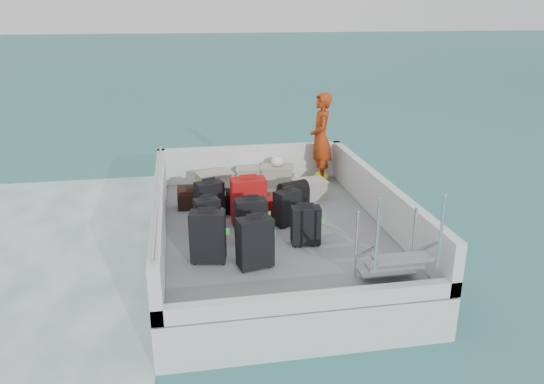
{
  "coord_description": "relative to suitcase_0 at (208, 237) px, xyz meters",
  "views": [
    {
      "loc": [
        -1.39,
        -7.53,
        3.88
      ],
      "look_at": [
        0.07,
        0.56,
        1.0
      ],
      "focal_mm": 35.0,
      "sensor_mm": 36.0,
      "label": 1
    }
  ],
  "objects": [
    {
      "name": "suitcase_2",
      "position": [
        0.13,
        1.55,
        -0.05
      ],
      "size": [
        0.49,
        0.38,
        0.62
      ],
      "primitive_type": "cube",
      "rotation": [
        0.0,
        0.0,
        0.33
      ],
      "color": "black",
      "rests_on": "deck"
    },
    {
      "name": "crate_2",
      "position": [
        1.53,
        3.05,
        -0.18
      ],
      "size": [
        0.66,
        0.53,
        0.35
      ],
      "primitive_type": "cube",
      "rotation": [
        0.0,
        0.0,
        -0.24
      ],
      "color": "gray",
      "rests_on": "deck"
    },
    {
      "name": "suitcase_3",
      "position": [
        0.59,
        -0.27,
        -0.01
      ],
      "size": [
        0.5,
        0.36,
        0.69
      ],
      "primitive_type": "cube",
      "rotation": [
        0.0,
        0.0,
        0.23
      ],
      "color": "black",
      "rests_on": "deck"
    },
    {
      "name": "ferry_hull",
      "position": [
        1.08,
        1.03,
        -0.68
      ],
      "size": [
        3.6,
        5.0,
        0.6
      ],
      "primitive_type": "cube",
      "color": "silver",
      "rests_on": "ground"
    },
    {
      "name": "suitcase_4",
      "position": [
        0.65,
        0.52,
        -0.03
      ],
      "size": [
        0.46,
        0.29,
        0.66
      ],
      "primitive_type": "cube",
      "rotation": [
        0.0,
        0.0,
        0.06
      ],
      "color": "black",
      "rests_on": "deck"
    },
    {
      "name": "duffel_2",
      "position": [
        1.59,
        1.95,
        -0.2
      ],
      "size": [
        0.58,
        0.46,
        0.32
      ],
      "primitive_type": null,
      "rotation": [
        0.0,
        0.0,
        0.37
      ],
      "color": "black",
      "rests_on": "deck"
    },
    {
      "name": "suitcase_1",
      "position": [
        0.05,
        0.93,
        -0.08
      ],
      "size": [
        0.41,
        0.29,
        0.56
      ],
      "primitive_type": "cube",
      "rotation": [
        0.0,
        0.0,
        0.22
      ],
      "color": "black",
      "rests_on": "deck"
    },
    {
      "name": "suitcase_6",
      "position": [
        1.42,
        0.3,
        -0.07
      ],
      "size": [
        0.43,
        0.28,
        0.57
      ],
      "primitive_type": "cube",
      "rotation": [
        0.0,
        0.0,
        -0.09
      ],
      "color": "black",
      "rests_on": "deck"
    },
    {
      "name": "duffel_0",
      "position": [
        -0.1,
        2.08,
        -0.2
      ],
      "size": [
        0.57,
        0.34,
        0.32
      ],
      "primitive_type": null,
      "rotation": [
        0.0,
        0.0,
        -0.08
      ],
      "color": "black",
      "rests_on": "deck"
    },
    {
      "name": "ground",
      "position": [
        1.08,
        1.03,
        -0.98
      ],
      "size": [
        160.0,
        160.0,
        0.0
      ],
      "primitive_type": "plane",
      "color": "#1B615E",
      "rests_on": "ground"
    },
    {
      "name": "deck",
      "position": [
        1.08,
        1.03,
        -0.37
      ],
      "size": [
        3.3,
        4.7,
        0.02
      ],
      "primitive_type": "cube",
      "color": "slate",
      "rests_on": "ferry_hull"
    },
    {
      "name": "suitcase_0",
      "position": [
        0.0,
        0.0,
        0.0
      ],
      "size": [
        0.51,
        0.35,
        0.72
      ],
      "primitive_type": "cube",
      "rotation": [
        0.0,
        0.0,
        -0.19
      ],
      "color": "black",
      "rests_on": "deck"
    },
    {
      "name": "suitcase_7",
      "position": [
        1.3,
        1.08,
        -0.08
      ],
      "size": [
        0.46,
        0.4,
        0.56
      ],
      "primitive_type": "cube",
      "rotation": [
        0.0,
        0.0,
        0.52
      ],
      "color": "black",
      "rests_on": "deck"
    },
    {
      "name": "crate_1",
      "position": [
        1.02,
        3.18,
        -0.2
      ],
      "size": [
        0.56,
        0.41,
        0.31
      ],
      "primitive_type": "cube",
      "rotation": [
        0.0,
        0.0,
        -0.1
      ],
      "color": "gray",
      "rests_on": "deck"
    },
    {
      "name": "crate_3",
      "position": [
        1.94,
        2.17,
        -0.2
      ],
      "size": [
        0.58,
        0.43,
        0.33
      ],
      "primitive_type": "cube",
      "rotation": [
        0.0,
        0.0,
        0.11
      ],
      "color": "gray",
      "rests_on": "deck"
    },
    {
      "name": "white_bag",
      "position": [
        1.53,
        3.05,
        0.08
      ],
      "size": [
        0.24,
        0.24,
        0.18
      ],
      "primitive_type": "ellipsoid",
      "color": "white",
      "rests_on": "crate_2"
    },
    {
      "name": "suitcase_5",
      "position": [
        0.72,
        1.24,
        0.01
      ],
      "size": [
        0.55,
        0.35,
        0.74
      ],
      "primitive_type": "cube",
      "rotation": [
        0.0,
        0.0,
        0.04
      ],
      "color": "#9D110C",
      "rests_on": "deck"
    },
    {
      "name": "passenger",
      "position": [
        2.38,
        3.09,
        0.52
      ],
      "size": [
        0.51,
        0.7,
        1.75
      ],
      "primitive_type": "imported",
      "rotation": [
        0.0,
        0.0,
        -1.72
      ],
      "color": "#D94414",
      "rests_on": "deck"
    },
    {
      "name": "duffel_1",
      "position": [
        0.53,
        1.76,
        -0.2
      ],
      "size": [
        0.51,
        0.41,
        0.32
      ],
      "primitive_type": null,
      "rotation": [
        0.0,
        0.0,
        -0.29
      ],
      "color": "black",
      "rests_on": "deck"
    },
    {
      "name": "deck_fittings",
      "position": [
        1.43,
        0.71,
        0.01
      ],
      "size": [
        3.6,
        5.0,
        0.9
      ],
      "color": "silver",
      "rests_on": "deck"
    },
    {
      "name": "yellow_bag",
      "position": [
        2.41,
        3.08,
        -0.25
      ],
      "size": [
        0.28,
        0.26,
        0.22
      ],
      "primitive_type": "ellipsoid",
      "color": "yellow",
      "rests_on": "deck"
    },
    {
      "name": "crate_0",
      "position": [
        0.3,
        2.81,
        -0.17
      ],
      "size": [
        0.7,
        0.56,
        0.37
      ],
      "primitive_type": "cube",
      "rotation": [
        0.0,
        0.0,
        0.26
      ],
      "color": "gray",
      "rests_on": "deck"
    },
    {
      "name": "suitcase_8",
      "position": [
        1.0,
        1.66,
        -0.22
      ],
      "size": [
        0.72,
        0.49,
        0.28
      ],
      "primitive_type": "cube",
      "rotation": [
        0.0,
        0.0,
        1.53
      ],
      "color": "#9D110C",
      "rests_on": "deck"
    }
  ]
}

